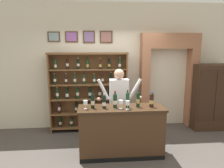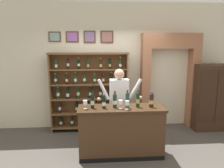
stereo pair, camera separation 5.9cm
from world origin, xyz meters
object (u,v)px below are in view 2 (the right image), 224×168
object	(u,v)px
wine_glass_spare	(85,103)
wine_glass_right	(121,103)
tasting_bottle_grappa	(115,100)
tasting_bottle_vin_santo	(151,100)
side_cabinet	(211,97)
tasting_bottle_riserva	(104,101)
tasting_counter	(121,131)
tasting_bottle_brunello	(127,100)
tasting_bottle_rosso	(92,100)
wine_glass_left	(127,103)
wine_shelf	(89,90)
shopkeeper	(119,98)
tasting_bottle_chianti	(138,99)

from	to	relation	value
wine_glass_spare	wine_glass_right	world-z (taller)	same
tasting_bottle_grappa	tasting_bottle_vin_santo	size ratio (longest dim) A/B	1.07
wine_glass_right	tasting_bottle_grappa	bearing A→B (deg)	139.93
side_cabinet	tasting_bottle_riserva	size ratio (longest dim) A/B	5.95
side_cabinet	tasting_bottle_riserva	distance (m)	2.96
tasting_counter	tasting_bottle_brunello	world-z (taller)	tasting_bottle_brunello
tasting_bottle_rosso	tasting_bottle_riserva	size ratio (longest dim) A/B	1.16
side_cabinet	tasting_bottle_brunello	size ratio (longest dim) A/B	4.94
tasting_bottle_brunello	tasting_bottle_vin_santo	size ratio (longest dim) A/B	1.13
wine_glass_left	wine_glass_right	size ratio (longest dim) A/B	1.02
wine_glass_left	tasting_bottle_rosso	bearing A→B (deg)	167.87
wine_glass_left	wine_glass_right	xyz separation A→B (m)	(-0.12, 0.05, 0.00)
wine_shelf	tasting_bottle_rosso	world-z (taller)	wine_shelf
shopkeeper	tasting_bottle_chianti	world-z (taller)	shopkeeper
wine_shelf	shopkeeper	bearing A→B (deg)	-46.85
tasting_counter	wine_glass_spare	world-z (taller)	wine_glass_spare
shopkeeper	wine_glass_right	world-z (taller)	shopkeeper
tasting_bottle_grappa	wine_shelf	bearing A→B (deg)	111.94
tasting_bottle_brunello	side_cabinet	bearing A→B (deg)	26.85
shopkeeper	tasting_bottle_vin_santo	bearing A→B (deg)	-47.78
shopkeeper	tasting_bottle_rosso	world-z (taller)	shopkeeper
shopkeeper	tasting_bottle_rosso	size ratio (longest dim) A/B	5.02
tasting_bottle_riserva	tasting_bottle_rosso	bearing A→B (deg)	175.64
tasting_counter	wine_glass_left	xyz separation A→B (m)	(0.09, -0.14, 0.60)
wine_glass_left	tasting_counter	bearing A→B (deg)	122.61
tasting_bottle_vin_santo	tasting_bottle_grappa	bearing A→B (deg)	178.30
tasting_bottle_rosso	tasting_bottle_grappa	xyz separation A→B (m)	(0.42, 0.00, -0.00)
tasting_bottle_rosso	wine_shelf	bearing A→B (deg)	94.52
tasting_bottle_brunello	wine_glass_spare	bearing A→B (deg)	-178.85
tasting_bottle_rosso	wine_glass_right	xyz separation A→B (m)	(0.51, -0.08, -0.03)
tasting_bottle_rosso	wine_glass_right	world-z (taller)	tasting_bottle_rosso
tasting_bottle_brunello	tasting_bottle_vin_santo	distance (m)	0.46
tasting_counter	tasting_bottle_grappa	distance (m)	0.63
tasting_bottle_rosso	tasting_bottle_vin_santo	size ratio (longest dim) A/B	1.09
shopkeeper	tasting_bottle_grappa	xyz separation A→B (m)	(-0.14, -0.58, 0.10)
side_cabinet	tasting_bottle_brunello	world-z (taller)	side_cabinet
tasting_bottle_chianti	wine_glass_spare	bearing A→B (deg)	-176.68
tasting_counter	wine_glass_right	distance (m)	0.60
tasting_bottle_chianti	wine_glass_right	world-z (taller)	tasting_bottle_chianti
side_cabinet	tasting_bottle_rosso	bearing A→B (deg)	-158.95
tasting_bottle_riserva	wine_glass_left	size ratio (longest dim) A/B	1.68
tasting_bottle_grappa	wine_glass_spare	bearing A→B (deg)	-175.11
side_cabinet	wine_glass_left	xyz separation A→B (m)	(-2.30, -1.26, 0.25)
tasting_bottle_brunello	wine_glass_left	size ratio (longest dim) A/B	2.02
wine_shelf	shopkeeper	world-z (taller)	wine_shelf
tasting_bottle_chianti	wine_glass_right	bearing A→B (deg)	-164.67
tasting_bottle_brunello	wine_glass_spare	xyz separation A→B (m)	(-0.78, -0.02, -0.03)
tasting_bottle_chianti	wine_glass_right	distance (m)	0.35
tasting_bottle_brunello	wine_glass_left	bearing A→B (deg)	-98.49
shopkeeper	wine_glass_spare	size ratio (longest dim) A/B	9.96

